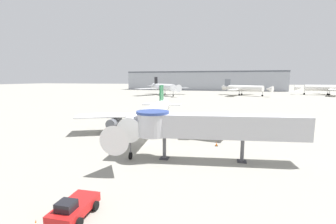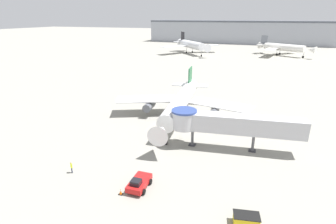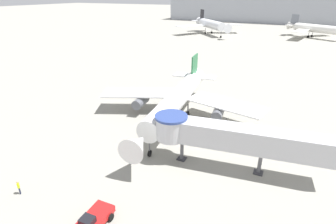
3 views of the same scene
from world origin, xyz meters
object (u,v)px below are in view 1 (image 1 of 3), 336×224
at_px(main_airplane, 151,116).
at_px(traffic_cone_starboard_wing, 217,144).
at_px(pushback_tug_red, 74,208).
at_px(background_jet_black_tail, 164,87).
at_px(background_jet_red_tail, 325,88).
at_px(background_jet_gray_tail, 244,88).
at_px(jet_bridge, 208,126).

height_order(main_airplane, traffic_cone_starboard_wing, main_airplane).
relative_size(pushback_tug_red, background_jet_black_tail, 0.13).
relative_size(traffic_cone_starboard_wing, background_jet_red_tail, 0.02).
bearing_deg(traffic_cone_starboard_wing, background_jet_red_tail, 64.65).
bearing_deg(background_jet_gray_tail, pushback_tug_red, -159.05).
xyz_separation_m(main_airplane, pushback_tug_red, (2.37, -23.88, -2.96)).
distance_m(jet_bridge, traffic_cone_starboard_wing, 7.73).
bearing_deg(background_jet_red_tail, background_jet_black_tail, -68.93).
relative_size(pushback_tug_red, background_jet_gray_tail, 0.13).
bearing_deg(background_jet_black_tail, jet_bridge, -112.88).
xyz_separation_m(pushback_tug_red, background_jet_red_tail, (69.54, 148.10, 3.76)).
bearing_deg(main_airplane, jet_bridge, -48.42).
height_order(jet_bridge, pushback_tug_red, jet_bridge).
relative_size(main_airplane, background_jet_black_tail, 1.04).
height_order(main_airplane, jet_bridge, main_airplane).
bearing_deg(background_jet_black_tail, background_jet_gray_tail, -29.97).
distance_m(main_airplane, jet_bridge, 14.39).
xyz_separation_m(main_airplane, traffic_cone_starboard_wing, (11.61, -3.08, -3.37)).
distance_m(jet_bridge, pushback_tug_red, 16.95).
bearing_deg(pushback_tug_red, background_jet_gray_tail, 78.89).
height_order(pushback_tug_red, background_jet_gray_tail, background_jet_gray_tail).
bearing_deg(main_airplane, background_jet_red_tail, 53.33).
relative_size(traffic_cone_starboard_wing, background_jet_gray_tail, 0.02).
bearing_deg(background_jet_black_tail, background_jet_red_tail, -26.61).
distance_m(traffic_cone_starboard_wing, background_jet_red_tail, 140.93).
distance_m(main_airplane, pushback_tug_red, 24.17).
relative_size(pushback_tug_red, background_jet_red_tail, 0.12).
bearing_deg(background_jet_gray_tail, background_jet_black_tail, 131.12).
relative_size(jet_bridge, background_jet_black_tail, 0.69).
relative_size(pushback_tug_red, traffic_cone_starboard_wing, 5.54).
height_order(jet_bridge, traffic_cone_starboard_wing, jet_bridge).
relative_size(jet_bridge, background_jet_red_tail, 0.63).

